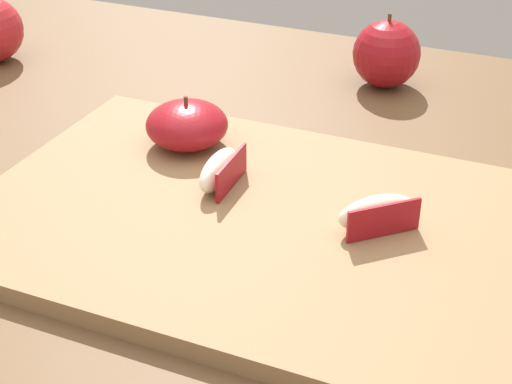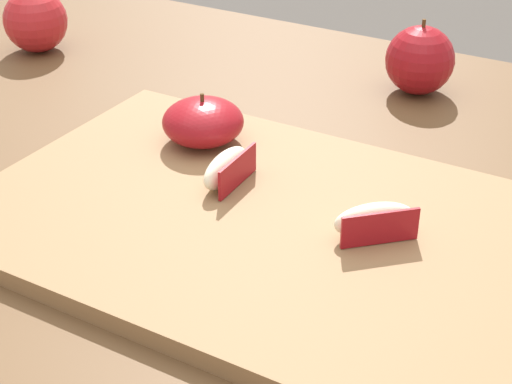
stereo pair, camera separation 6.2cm
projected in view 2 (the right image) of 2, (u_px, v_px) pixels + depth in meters
dining_table at (282, 286)px, 0.75m from camera, size 1.47×0.79×0.77m
cutting_board at (256, 222)px, 0.64m from camera, size 0.45×0.31×0.02m
apple_half_skin_up at (203, 122)px, 0.73m from camera, size 0.07×0.07×0.05m
apple_wedge_back at (227, 168)px, 0.67m from camera, size 0.03×0.06×0.03m
apple_wedge_right at (375, 221)px, 0.60m from camera, size 0.06×0.06×0.03m
whole_apple_red_delicious at (420, 60)px, 0.86m from camera, size 0.07×0.07×0.08m
whole_apple_crimson at (35, 21)px, 0.97m from camera, size 0.08×0.08×0.08m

